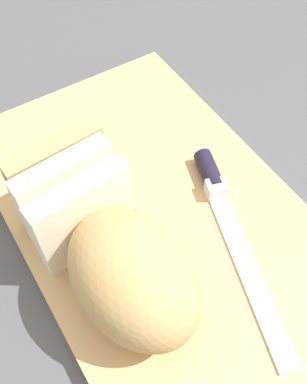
{
  "coord_description": "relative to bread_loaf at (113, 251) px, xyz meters",
  "views": [
    {
      "loc": [
        -0.24,
        0.16,
        0.46
      ],
      "look_at": [
        0.0,
        0.0,
        0.05
      ],
      "focal_mm": 41.97,
      "sensor_mm": 36.0,
      "label": 1
    }
  ],
  "objects": [
    {
      "name": "bread_loaf",
      "position": [
        0.0,
        0.0,
        0.0
      ],
      "size": [
        0.23,
        0.12,
        0.11
      ],
      "rotation": [
        0.0,
        0.0,
        0.04
      ],
      "color": "tan",
      "rests_on": "cutting_board"
    },
    {
      "name": "crumb_stray_left",
      "position": [
        0.06,
        -0.06,
        -0.05
      ],
      "size": [
        0.0,
        0.0,
        0.0
      ],
      "primitive_type": "sphere",
      "color": "tan",
      "rests_on": "cutting_board"
    },
    {
      "name": "bread_knife",
      "position": [
        0.01,
        -0.15,
        -0.04
      ],
      "size": [
        0.25,
        0.11,
        0.02
      ],
      "rotation": [
        0.0,
        0.0,
        2.81
      ],
      "color": "silver",
      "rests_on": "cutting_board"
    },
    {
      "name": "crumb_near_loaf",
      "position": [
        0.01,
        -0.01,
        -0.05
      ],
      "size": [
        0.01,
        0.01,
        0.01
      ],
      "primitive_type": "sphere",
      "color": "tan",
      "rests_on": "cutting_board"
    },
    {
      "name": "cutting_board",
      "position": [
        0.05,
        -0.08,
        -0.06
      ],
      "size": [
        0.49,
        0.32,
        0.02
      ],
      "primitive_type": "cube",
      "rotation": [
        0.0,
        0.0,
        -0.03
      ],
      "color": "tan",
      "rests_on": "ground_plane"
    },
    {
      "name": "crumb_near_knife",
      "position": [
        0.03,
        -0.03,
        -0.05
      ],
      "size": [
        0.01,
        0.01,
        0.01
      ],
      "primitive_type": "sphere",
      "color": "tan",
      "rests_on": "cutting_board"
    },
    {
      "name": "ground_plane",
      "position": [
        0.05,
        -0.08,
        -0.07
      ],
      "size": [
        3.0,
        3.0,
        0.0
      ],
      "primitive_type": "plane",
      "color": "#4C4C51"
    }
  ]
}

